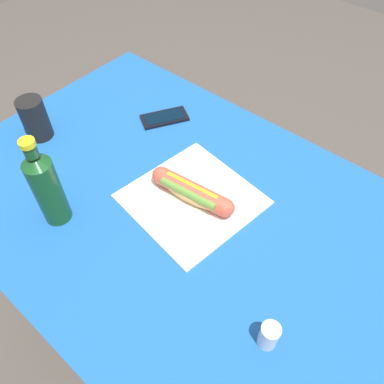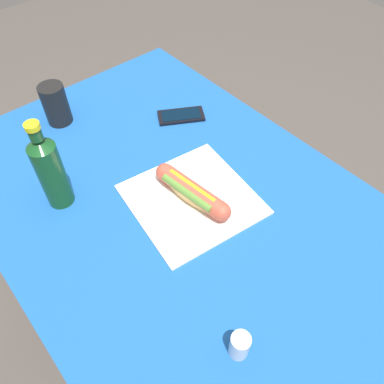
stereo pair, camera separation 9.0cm
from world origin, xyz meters
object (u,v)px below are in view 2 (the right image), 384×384
Objects in this scene: salt_shaker at (240,345)px; soda_bottle at (50,170)px; hot_dog at (192,192)px; cell_phone at (181,116)px; drinking_cup at (56,104)px.

soda_bottle is at bearing 7.65° from salt_shaker.
hot_dog is 0.32m from cell_phone.
salt_shaker is (-0.53, -0.07, -0.07)m from soda_bottle.
soda_bottle is at bearing 152.31° from drinking_cup.
hot_dog is at bearing 145.13° from cell_phone.
drinking_cup is 0.80m from salt_shaker.
salt_shaker is (-0.80, 0.07, -0.03)m from drinking_cup.
cell_phone is at bearing -127.83° from drinking_cup.
cell_phone is 0.62× the size of soda_bottle.
drinking_cup is (0.27, -0.14, -0.04)m from soda_bottle.
drinking_cup is (0.21, 0.28, 0.05)m from cell_phone.
drinking_cup reaches higher than salt_shaker.
hot_dog is at bearing -130.95° from soda_bottle.
hot_dog is 0.95× the size of soda_bottle.
hot_dog is 0.48m from drinking_cup.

